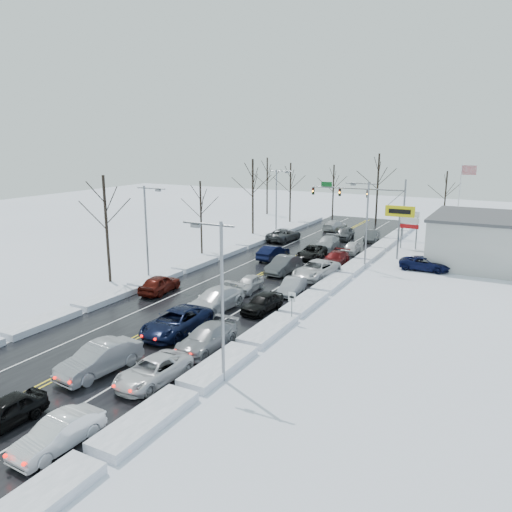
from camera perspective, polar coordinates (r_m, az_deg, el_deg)
The scene contains 46 objects.
ground at distance 47.32m, azimuth -1.07°, elevation -2.94°, with size 160.00×160.00×0.00m, color white.
road_surface at distance 49.01m, azimuth 0.07°, elevation -2.36°, with size 14.00×84.00×0.01m, color black.
snow_bank_left at distance 52.87m, azimuth -7.23°, elevation -1.31°, with size 1.90×72.00×0.50m, color white.
snow_bank_right at distance 46.08m, azimuth 8.46°, elevation -3.53°, with size 1.90×72.00×0.50m, color white.
traffic_signal_mast at distance 70.65m, azimuth 12.59°, elevation 6.66°, with size 13.28×0.39×8.00m.
tires_plus_sign at distance 57.49m, azimuth 16.10°, elevation 4.52°, with size 3.20×0.34×6.00m.
used_vehicles_sign at distance 63.56m, azimuth 17.16°, elevation 3.72°, with size 2.20×0.22×4.65m.
speed_limit_sign at distance 36.50m, azimuth 4.12°, elevation -5.24°, with size 0.55×0.09×2.35m.
flagpole at distance 70.43m, azimuth 22.32°, elevation 6.34°, with size 1.87×1.20×10.00m.
streetlight_se at distance 26.90m, azimuth -4.26°, elevation -3.80°, with size 3.20×0.25×9.00m.
streetlight_ne at distance 52.19m, azimuth 12.36°, elevation 4.25°, with size 3.20×0.25×9.00m.
streetlight_sw at distance 47.55m, azimuth -12.27°, elevation 3.40°, with size 3.20×0.25×9.00m.
streetlight_nw at distance 71.03m, azimuth 2.48°, elevation 6.86°, with size 3.20×0.25×9.00m.
tree_left_b at distance 47.99m, azimuth -16.85°, elevation 5.25°, with size 4.00×4.00×10.00m.
tree_left_c at distance 58.24m, azimuth -6.34°, elevation 6.01°, with size 3.40×3.40×8.50m.
tree_left_d at distance 70.37m, azimuth -0.37°, elevation 8.46°, with size 4.20×4.20×10.50m.
tree_left_e at distance 80.99m, azimuth 3.96°, elevation 8.56°, with size 3.80×3.80×9.50m.
tree_far_a at distance 89.44m, azimuth 1.29°, elevation 9.25°, with size 4.00×4.00×10.00m.
tree_far_b at distance 85.74m, azimuth 8.85°, elevation 8.46°, with size 3.60×3.60×9.00m.
tree_far_c at distance 81.43m, azimuth 13.80°, elevation 8.98°, with size 4.40×4.40×11.00m.
tree_far_d at distance 81.17m, azimuth 20.89°, elevation 7.25°, with size 3.40×3.40×8.50m.
queued_car_0 at distance 27.43m, azimuth -26.73°, elevation -17.01°, with size 1.66×4.13×1.41m, color black.
queued_car_1 at distance 30.96m, azimuth -17.34°, elevation -12.60°, with size 1.82×5.23×1.72m, color #93959A.
queued_car_2 at distance 35.56m, azimuth -9.04°, elevation -8.69°, with size 2.76×5.99×1.66m, color black.
queued_car_3 at distance 39.73m, azimuth -4.66°, elevation -6.18°, with size 2.38×5.87×1.70m, color silver.
queued_car_4 at distance 44.41m, azimuth -0.87°, elevation -4.03°, with size 1.63×4.05×1.38m, color #BBBABD.
queued_car_5 at distance 50.32m, azimuth 3.14°, elevation -1.97°, with size 1.80×5.16×1.70m, color #404346.
queued_car_6 at distance 56.73m, azimuth 6.38°, elevation -0.29°, with size 2.44×5.30×1.47m, color black.
queued_car_7 at distance 61.68m, azimuth 8.13°, elevation 0.76°, with size 2.20×5.41×1.57m, color #979A9E.
queued_car_8 at distance 68.24m, azimuth 10.06°, elevation 1.89°, with size 1.96×4.87×1.66m, color #444649.
queued_car_9 at distance 24.90m, azimuth -21.53°, elevation -19.73°, with size 1.48×4.23×1.39m, color white.
queued_car_10 at distance 29.17m, azimuth -11.64°, elevation -13.91°, with size 2.26×4.91×1.36m, color silver.
queued_car_11 at distance 32.86m, azimuth -5.62°, elevation -10.47°, with size 2.10×5.18×1.50m, color gray.
queued_car_12 at distance 39.28m, azimuth 0.74°, elevation -6.37°, with size 1.75×4.35×1.48m, color black.
queued_car_13 at distance 43.74m, azimuth 4.14°, elevation -4.34°, with size 1.46×4.20×1.38m, color #97999E.
queued_car_14 at distance 48.92m, azimuth 6.87°, elevation -2.49°, with size 2.78×6.03×1.67m, color silver.
queued_car_15 at distance 53.99m, azimuth 9.01°, elevation -1.06°, with size 2.05×5.05×1.46m, color #4F0A0C.
queued_car_16 at distance 59.90m, azimuth 10.83°, elevation 0.28°, with size 1.60×3.98×1.36m, color silver.
queued_car_17 at distance 67.81m, azimuth 13.07°, elevation 1.68°, with size 1.54×4.42×1.46m, color #3C3F41.
oncoming_car_0 at distance 55.99m, azimuth 1.97°, elevation -0.39°, with size 1.68×4.83×1.59m, color black.
oncoming_car_1 at distance 66.41m, azimuth 3.21°, elevation 1.76°, with size 2.67×5.78×1.61m, color #3C3E41.
oncoming_car_2 at distance 74.73m, azimuth 8.97°, elevation 2.91°, with size 2.11×5.19×1.51m, color silver.
oncoming_car_3 at distance 44.82m, azimuth -10.90°, elevation -4.11°, with size 1.89×4.70×1.60m, color #480F09.
parked_car_0 at distance 54.22m, azimuth 18.70°, elevation -1.55°, with size 2.33×5.06×1.41m, color black.
parked_car_1 at distance 56.94m, azimuth 22.09°, elevation -1.14°, with size 1.96×4.83×1.40m, color #3F4244.
parked_car_2 at distance 62.43m, azimuth 20.76°, elevation 0.17°, with size 1.96×4.87×1.66m, color black.
Camera 1 is at (22.09, -39.72, 13.17)m, focal length 35.00 mm.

